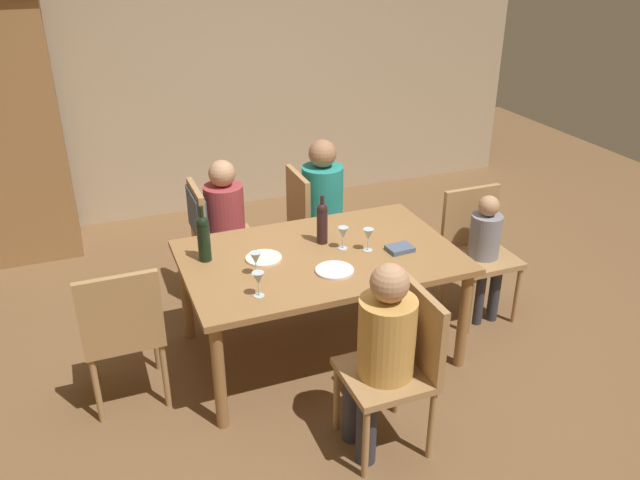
{
  "coord_description": "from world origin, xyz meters",
  "views": [
    {
      "loc": [
        -1.31,
        -3.33,
        2.57
      ],
      "look_at": [
        0.0,
        0.0,
        0.82
      ],
      "focal_mm": 36.14,
      "sensor_mm": 36.0,
      "label": 1
    }
  ],
  "objects_px": {
    "chair_left_end": "(122,327)",
    "person_woman_host": "(382,347)",
    "wine_glass_centre": "(258,279)",
    "dining_table": "(320,265)",
    "chair_right_end": "(476,244)",
    "chair_near": "(400,360)",
    "wine_bottle_tall_green": "(322,222)",
    "dinner_plate_guest_left": "(264,258)",
    "wine_bottle_dark_red": "(204,237)",
    "wine_glass_near_right": "(256,259)",
    "person_man_guest": "(229,219)",
    "wine_glass_far": "(368,235)",
    "chair_far_left": "(209,227)",
    "chair_far_right": "(312,219)",
    "wine_glass_near_left": "(343,233)",
    "person_man_bearded": "(326,201)",
    "person_child_small": "(486,247)",
    "dinner_plate_host": "(335,270)"
  },
  "relations": [
    {
      "from": "chair_left_end",
      "to": "person_woman_host",
      "type": "height_order",
      "value": "person_woman_host"
    },
    {
      "from": "wine_glass_centre",
      "to": "chair_left_end",
      "type": "bearing_deg",
      "value": 160.6
    },
    {
      "from": "wine_glass_centre",
      "to": "person_woman_host",
      "type": "bearing_deg",
      "value": -50.85
    },
    {
      "from": "dining_table",
      "to": "chair_right_end",
      "type": "distance_m",
      "value": 1.24
    },
    {
      "from": "chair_near",
      "to": "wine_bottle_tall_green",
      "type": "relative_size",
      "value": 2.8
    },
    {
      "from": "dining_table",
      "to": "dinner_plate_guest_left",
      "type": "xyz_separation_m",
      "value": [
        -0.35,
        0.07,
        0.08
      ]
    },
    {
      "from": "wine_bottle_dark_red",
      "to": "wine_glass_near_right",
      "type": "bearing_deg",
      "value": -51.61
    },
    {
      "from": "person_man_guest",
      "to": "wine_glass_far",
      "type": "relative_size",
      "value": 7.33
    },
    {
      "from": "chair_far_left",
      "to": "chair_far_right",
      "type": "bearing_deg",
      "value": 90.0
    },
    {
      "from": "person_woman_host",
      "to": "wine_glass_near_left",
      "type": "bearing_deg",
      "value": -11.36
    },
    {
      "from": "chair_left_end",
      "to": "wine_glass_far",
      "type": "relative_size",
      "value": 6.17
    },
    {
      "from": "dining_table",
      "to": "wine_bottle_dark_red",
      "type": "xyz_separation_m",
      "value": [
        -0.68,
        0.19,
        0.23
      ]
    },
    {
      "from": "chair_far_right",
      "to": "person_woman_host",
      "type": "xyz_separation_m",
      "value": [
        -0.32,
        -1.85,
        0.11
      ]
    },
    {
      "from": "chair_left_end",
      "to": "dinner_plate_guest_left",
      "type": "bearing_deg",
      "value": 9.88
    },
    {
      "from": "chair_far_left",
      "to": "chair_near",
      "type": "bearing_deg",
      "value": 17.78
    },
    {
      "from": "person_man_bearded",
      "to": "wine_bottle_tall_green",
      "type": "distance_m",
      "value": 0.87
    },
    {
      "from": "wine_bottle_dark_red",
      "to": "wine_glass_near_left",
      "type": "relative_size",
      "value": 2.41
    },
    {
      "from": "person_child_small",
      "to": "chair_far_right",
      "type": "bearing_deg",
      "value": -45.45
    },
    {
      "from": "person_man_guest",
      "to": "wine_bottle_tall_green",
      "type": "distance_m",
      "value": 0.92
    },
    {
      "from": "chair_right_end",
      "to": "person_child_small",
      "type": "relative_size",
      "value": 0.98
    },
    {
      "from": "wine_bottle_tall_green",
      "to": "wine_glass_centre",
      "type": "bearing_deg",
      "value": -139.09
    },
    {
      "from": "wine_glass_near_right",
      "to": "person_man_guest",
      "type": "bearing_deg",
      "value": 85.2
    },
    {
      "from": "wine_bottle_tall_green",
      "to": "wine_glass_near_left",
      "type": "bearing_deg",
      "value": -54.87
    },
    {
      "from": "wine_bottle_tall_green",
      "to": "wine_glass_near_right",
      "type": "bearing_deg",
      "value": -153.21
    },
    {
      "from": "chair_near",
      "to": "wine_glass_far",
      "type": "xyz_separation_m",
      "value": [
        0.21,
        0.87,
        0.3
      ]
    },
    {
      "from": "chair_near",
      "to": "person_child_small",
      "type": "height_order",
      "value": "person_child_small"
    },
    {
      "from": "person_child_small",
      "to": "person_man_bearded",
      "type": "bearing_deg",
      "value": -49.13
    },
    {
      "from": "person_woman_host",
      "to": "person_child_small",
      "type": "relative_size",
      "value": 1.19
    },
    {
      "from": "person_woman_host",
      "to": "wine_glass_near_left",
      "type": "height_order",
      "value": "person_woman_host"
    },
    {
      "from": "chair_left_end",
      "to": "chair_near",
      "type": "bearing_deg",
      "value": -32.47
    },
    {
      "from": "chair_right_end",
      "to": "person_woman_host",
      "type": "distance_m",
      "value": 1.62
    },
    {
      "from": "chair_far_left",
      "to": "wine_bottle_dark_red",
      "type": "bearing_deg",
      "value": -13.34
    },
    {
      "from": "chair_right_end",
      "to": "wine_glass_centre",
      "type": "distance_m",
      "value": 1.81
    },
    {
      "from": "person_woman_host",
      "to": "dinner_plate_guest_left",
      "type": "xyz_separation_m",
      "value": [
        -0.32,
        0.99,
        0.09
      ]
    },
    {
      "from": "chair_near",
      "to": "chair_far_right",
      "type": "distance_m",
      "value": 1.87
    },
    {
      "from": "wine_bottle_tall_green",
      "to": "wine_glass_near_left",
      "type": "distance_m",
      "value": 0.16
    },
    {
      "from": "person_man_bearded",
      "to": "wine_bottle_tall_green",
      "type": "bearing_deg",
      "value": -23.39
    },
    {
      "from": "wine_glass_near_right",
      "to": "wine_glass_centre",
      "type": "bearing_deg",
      "value": -102.89
    },
    {
      "from": "chair_far_right",
      "to": "chair_far_left",
      "type": "distance_m",
      "value": 0.81
    },
    {
      "from": "chair_left_end",
      "to": "person_man_bearded",
      "type": "distance_m",
      "value": 1.94
    },
    {
      "from": "wine_bottle_tall_green",
      "to": "dinner_plate_guest_left",
      "type": "height_order",
      "value": "wine_bottle_tall_green"
    },
    {
      "from": "chair_right_end",
      "to": "dinner_plate_host",
      "type": "height_order",
      "value": "chair_right_end"
    },
    {
      "from": "wine_glass_centre",
      "to": "dinner_plate_guest_left",
      "type": "distance_m",
      "value": 0.45
    },
    {
      "from": "dining_table",
      "to": "wine_glass_near_right",
      "type": "distance_m",
      "value": 0.49
    },
    {
      "from": "wine_bottle_dark_red",
      "to": "wine_glass_centre",
      "type": "bearing_deg",
      "value": -71.02
    },
    {
      "from": "chair_far_left",
      "to": "wine_glass_near_right",
      "type": "height_order",
      "value": "chair_far_left"
    },
    {
      "from": "person_woman_host",
      "to": "person_man_bearded",
      "type": "height_order",
      "value": "person_man_bearded"
    },
    {
      "from": "chair_far_left",
      "to": "person_man_bearded",
      "type": "bearing_deg",
      "value": 90.0
    },
    {
      "from": "chair_near",
      "to": "person_man_guest",
      "type": "xyz_separation_m",
      "value": [
        -0.45,
        1.85,
        0.1
      ]
    },
    {
      "from": "chair_far_right",
      "to": "person_man_guest",
      "type": "bearing_deg",
      "value": -90.0
    }
  ]
}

